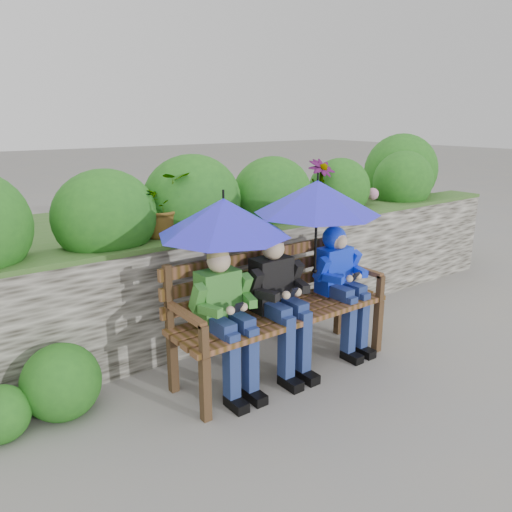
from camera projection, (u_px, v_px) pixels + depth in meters
ground at (263, 369)px, 4.13m from camera, size 60.00×60.00×0.00m
garden_backdrop at (170, 253)px, 5.16m from camera, size 8.00×2.87×1.85m
park_bench at (277, 302)px, 4.04m from camera, size 1.89×0.55×1.00m
boy_left at (226, 312)px, 3.64m from camera, size 0.46×0.54×1.12m
boy_middle at (279, 296)px, 3.92m from camera, size 0.48×0.55×1.14m
boy_right at (341, 276)px, 4.33m from camera, size 0.45×0.55×1.11m
umbrella_left at (224, 217)px, 3.51m from camera, size 0.96×0.96×0.79m
umbrella_right at (317, 197)px, 3.99m from camera, size 1.03×1.03×0.84m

